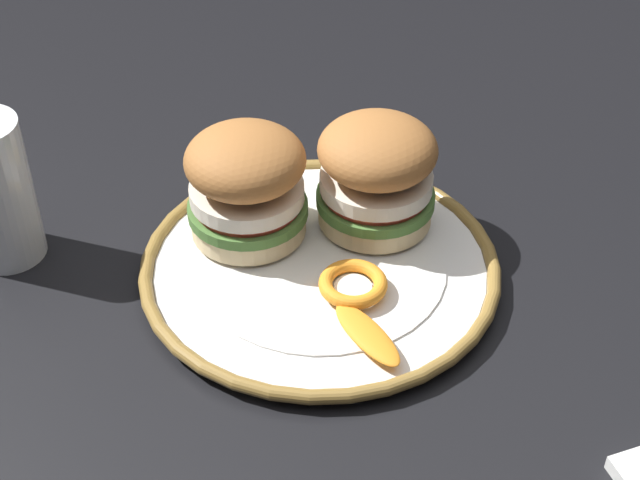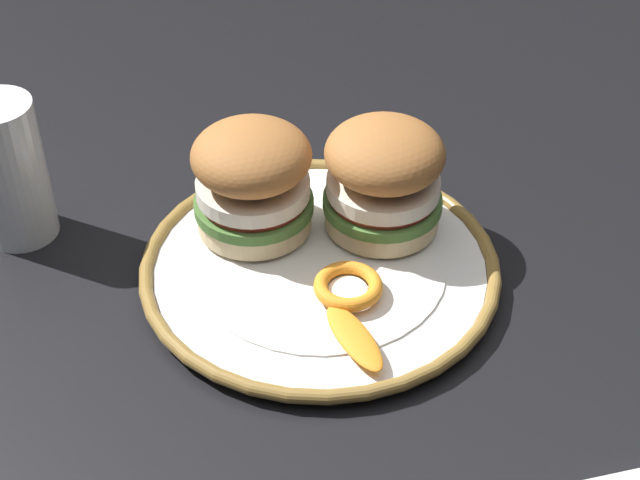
% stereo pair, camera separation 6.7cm
% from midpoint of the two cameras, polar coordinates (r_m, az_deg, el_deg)
% --- Properties ---
extents(dining_table, '(1.38, 1.09, 0.74)m').
position_cam_midpoint_polar(dining_table, '(0.95, -0.34, -2.79)').
color(dining_table, black).
rests_on(dining_table, ground).
extents(dinner_plate, '(0.31, 0.31, 0.02)m').
position_cam_midpoint_polar(dinner_plate, '(0.83, 2.31, -1.71)').
color(dinner_plate, white).
rests_on(dinner_plate, dining_table).
extents(sandwich_half_left, '(0.12, 0.12, 0.10)m').
position_cam_midpoint_polar(sandwich_half_left, '(0.83, -1.69, 3.57)').
color(sandwich_half_left, beige).
rests_on(sandwich_half_left, dinner_plate).
extents(sandwich_half_right, '(0.13, 0.13, 0.10)m').
position_cam_midpoint_polar(sandwich_half_right, '(0.84, 6.06, 3.70)').
color(sandwich_half_right, beige).
rests_on(sandwich_half_right, dinner_plate).
extents(orange_peel_curled, '(0.08, 0.08, 0.01)m').
position_cam_midpoint_polar(orange_peel_curled, '(0.79, 4.09, -2.82)').
color(orange_peel_curled, orange).
rests_on(orange_peel_curled, dinner_plate).
extents(orange_peel_strip_long, '(0.08, 0.07, 0.01)m').
position_cam_midpoint_polar(orange_peel_strip_long, '(0.75, 4.59, -5.83)').
color(orange_peel_strip_long, orange).
rests_on(orange_peel_strip_long, dinner_plate).
extents(drinking_glass, '(0.06, 0.06, 0.13)m').
position_cam_midpoint_polar(drinking_glass, '(0.88, -15.65, 3.37)').
color(drinking_glass, white).
rests_on(drinking_glass, dining_table).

